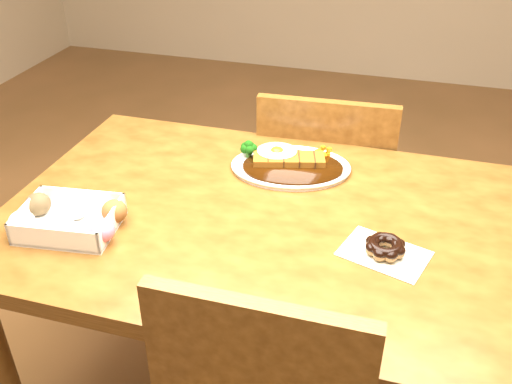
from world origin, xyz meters
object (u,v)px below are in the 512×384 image
(pon_de_ring, at_px, (385,247))
(donut_box, at_px, (69,218))
(table, at_px, (263,248))
(katsu_curry_plate, at_px, (289,164))
(chair_far, at_px, (325,197))

(pon_de_ring, bearing_deg, donut_box, -171.36)
(table, xyz_separation_m, katsu_curry_plate, (0.01, 0.22, 0.11))
(table, xyz_separation_m, pon_de_ring, (0.28, -0.07, 0.12))
(table, distance_m, pon_de_ring, 0.31)
(chair_far, distance_m, pon_de_ring, 0.71)
(pon_de_ring, bearing_deg, chair_far, 109.71)
(chair_far, xyz_separation_m, donut_box, (-0.46, -0.71, 0.30))
(katsu_curry_plate, xyz_separation_m, pon_de_ring, (0.27, -0.29, 0.00))
(katsu_curry_plate, relative_size, donut_box, 1.38)
(donut_box, bearing_deg, chair_far, 57.15)
(katsu_curry_plate, bearing_deg, pon_de_ring, -46.73)
(donut_box, height_order, pon_de_ring, donut_box)
(table, relative_size, donut_box, 4.88)
(table, xyz_separation_m, chair_far, (0.06, 0.53, -0.17))
(table, xyz_separation_m, donut_box, (-0.39, -0.17, 0.13))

